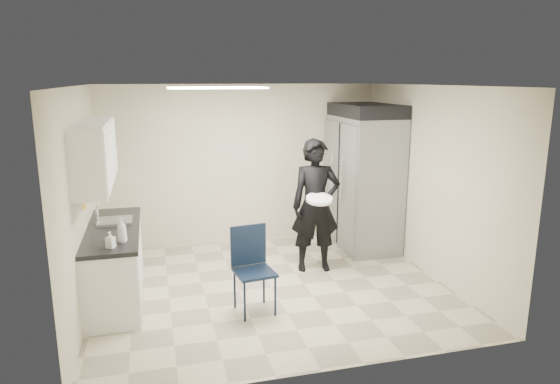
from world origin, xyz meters
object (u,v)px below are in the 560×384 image
object	(u,v)px
commercial_fridge	(364,183)
folding_chair	(254,272)
man_tuxedo	(316,206)
lower_counter	(115,265)

from	to	relation	value
commercial_fridge	folding_chair	bearing A→B (deg)	-139.04
folding_chair	man_tuxedo	distance (m)	1.64
commercial_fridge	folding_chair	distance (m)	2.95
lower_counter	folding_chair	bearing A→B (deg)	-27.34
lower_counter	man_tuxedo	world-z (taller)	man_tuxedo
folding_chair	man_tuxedo	xyz separation A→B (m)	(1.11, 1.11, 0.45)
commercial_fridge	man_tuxedo	size ratio (longest dim) A/B	1.12
folding_chair	man_tuxedo	bearing A→B (deg)	36.93
lower_counter	commercial_fridge	world-z (taller)	commercial_fridge
man_tuxedo	lower_counter	bearing A→B (deg)	-166.01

